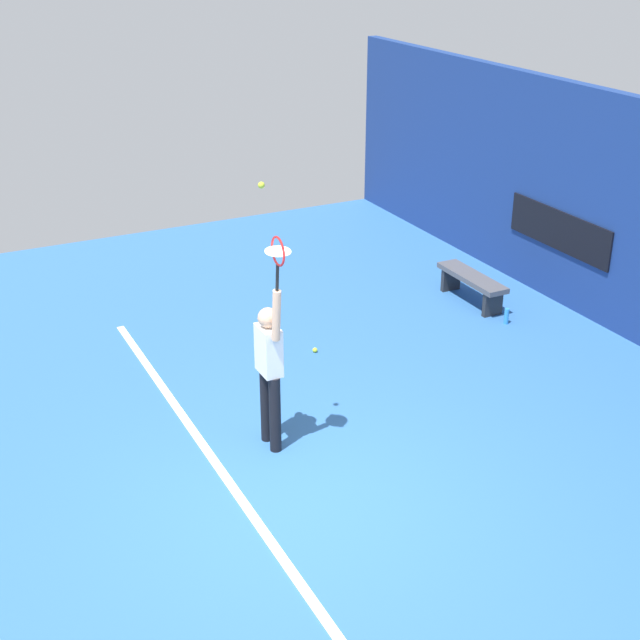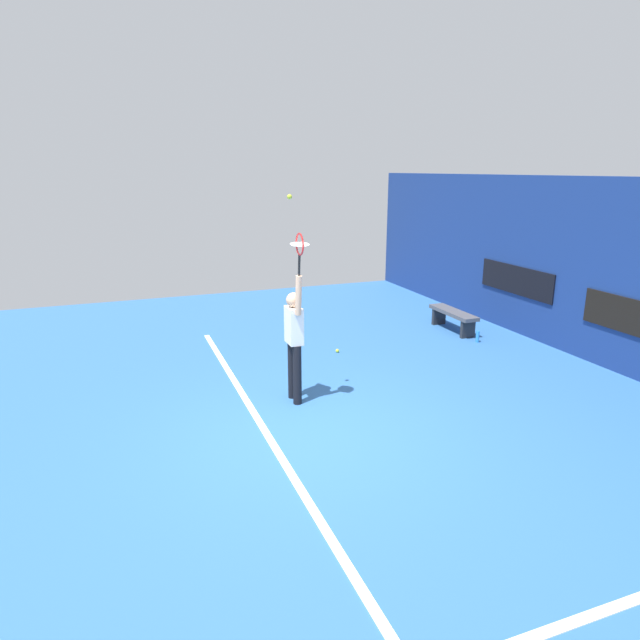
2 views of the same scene
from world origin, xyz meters
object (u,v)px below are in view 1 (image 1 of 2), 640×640
object	(u,v)px
court_bench	(472,282)
tennis_ball	(261,185)
water_bottle	(506,316)
spare_ball	(315,350)
tennis_player	(270,365)
tennis_racket	(278,254)

from	to	relation	value
court_bench	tennis_ball	bearing A→B (deg)	-61.68
water_bottle	spare_ball	xyz separation A→B (m)	(-0.42, -2.92, -0.09)
tennis_player	tennis_ball	bearing A→B (deg)	-44.67
court_bench	water_bottle	xyz separation A→B (m)	(0.89, 0.00, -0.22)
court_bench	spare_ball	world-z (taller)	court_bench
tennis_ball	water_bottle	xyz separation A→B (m)	(-1.51, 4.46, -2.94)
water_bottle	spare_ball	world-z (taller)	water_bottle
tennis_racket	court_bench	size ratio (longest dim) A/B	0.44
court_bench	tennis_racket	bearing A→B (deg)	-59.10
tennis_ball	tennis_player	bearing A→B (deg)	135.33
tennis_player	spare_ball	world-z (taller)	tennis_player
tennis_ball	spare_ball	xyz separation A→B (m)	(-1.93, 1.54, -3.02)
tennis_player	court_bench	world-z (taller)	tennis_player
spare_ball	water_bottle	bearing A→B (deg)	81.84
tennis_racket	water_bottle	size ratio (longest dim) A/B	2.57
tennis_player	water_bottle	world-z (taller)	tennis_player
tennis_ball	spare_ball	distance (m)	3.90
tennis_ball	water_bottle	distance (m)	5.55
tennis_player	court_bench	size ratio (longest dim) A/B	1.42
tennis_racket	spare_ball	world-z (taller)	tennis_racket
water_bottle	court_bench	bearing A→B (deg)	180.00
tennis_racket	tennis_ball	xyz separation A→B (m)	(-0.23, -0.06, 0.66)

